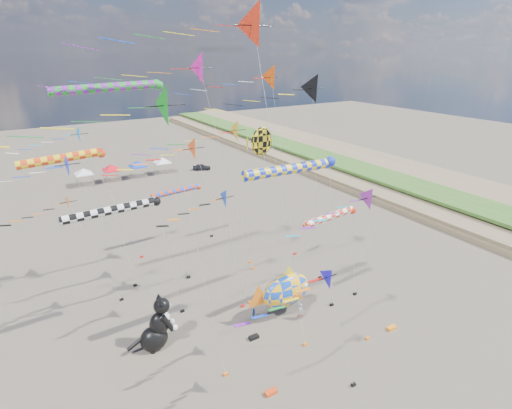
{
  "coord_description": "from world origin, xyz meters",
  "views": [
    {
      "loc": [
        -16.22,
        -16.56,
        23.64
      ],
      "look_at": [
        1.53,
        12.0,
        10.54
      ],
      "focal_mm": 28.0,
      "sensor_mm": 36.0,
      "label": 1
    }
  ],
  "objects": [
    {
      "name": "windsock_1",
      "position": [
        -10.18,
        14.46,
        11.66
      ],
      "size": [
        9.2,
        0.76,
        12.1
      ],
      "color": "black",
      "rests_on": "ground"
    },
    {
      "name": "fish_inflatable",
      "position": [
        2.83,
        8.87,
        2.71
      ],
      "size": [
        6.71,
        2.43,
        5.27
      ],
      "color": "blue",
      "rests_on": "ground"
    },
    {
      "name": "windsock_4",
      "position": [
        6.93,
        7.77,
        9.65
      ],
      "size": [
        7.39,
        0.68,
        10.07
      ],
      "color": "red",
      "rests_on": "ground"
    },
    {
      "name": "windsock_5",
      "position": [
        -12.44,
        21.37,
        14.66
      ],
      "size": [
        8.59,
        0.8,
        15.14
      ],
      "color": "red",
      "rests_on": "ground"
    },
    {
      "name": "delta_kite_12",
      "position": [
        -2.95,
        12.09,
        11.81
      ],
      "size": [
        7.99,
        1.87,
        13.09
      ],
      "color": "#113CC1",
      "rests_on": "ground"
    },
    {
      "name": "parked_car",
      "position": [
        16.68,
        58.0,
        0.63
      ],
      "size": [
        3.96,
        2.97,
        1.26
      ],
      "primitive_type": "imported",
      "rotation": [
        0.0,
        0.0,
        1.11
      ],
      "color": "#26262D",
      "rests_on": "ground"
    },
    {
      "name": "delta_kite_9",
      "position": [
        -0.38,
        19.16,
        21.93
      ],
      "size": [
        17.36,
        3.14,
        23.73
      ],
      "color": "#E91C9F",
      "rests_on": "ground"
    },
    {
      "name": "tent_row",
      "position": [
        1.5,
        60.0,
        3.15
      ],
      "size": [
        19.2,
        4.2,
        3.8
      ],
      "color": "white",
      "rests_on": "ground"
    },
    {
      "name": "delta_kite_2",
      "position": [
        -12.31,
        15.4,
        15.18
      ],
      "size": [
        11.24,
        2.05,
        16.53
      ],
      "color": "#0724DD",
      "rests_on": "ground"
    },
    {
      "name": "child_blue",
      "position": [
        -0.03,
        9.9,
        0.57
      ],
      "size": [
        0.68,
        0.65,
        1.14
      ],
      "primitive_type": "imported",
      "rotation": [
        0.0,
        0.0,
        0.73
      ],
      "color": "#2752AE",
      "rests_on": "ground"
    },
    {
      "name": "delta_kite_5",
      "position": [
        -3.12,
        4.53,
        24.77
      ],
      "size": [
        14.09,
        2.88,
        26.45
      ],
      "color": "red",
      "rests_on": "ground"
    },
    {
      "name": "kite_bag_2",
      "position": [
        -1.46,
        7.56,
        0.15
      ],
      "size": [
        0.9,
        0.44,
        0.3
      ],
      "primitive_type": "cube",
      "color": "black",
      "rests_on": "ground"
    },
    {
      "name": "kite_bag_1",
      "position": [
        9.78,
        2.04,
        0.15
      ],
      "size": [
        0.9,
        0.44,
        0.3
      ],
      "primitive_type": "cube",
      "color": "orange",
      "rests_on": "ground"
    },
    {
      "name": "delta_kite_1",
      "position": [
        -9.75,
        27.26,
        15.23
      ],
      "size": [
        9.85,
        1.95,
        16.55
      ],
      "color": "#199DE1",
      "rests_on": "ground"
    },
    {
      "name": "child_green",
      "position": [
        3.01,
        9.88,
        0.5
      ],
      "size": [
        0.61,
        0.58,
        1.0
      ],
      "primitive_type": "imported",
      "rotation": [
        0.0,
        0.0,
        -0.56
      ],
      "color": "#268F4A",
      "rests_on": "ground"
    },
    {
      "name": "delta_kite_6",
      "position": [
        1.12,
        17.71,
        16.17
      ],
      "size": [
        11.89,
        2.37,
        17.67
      ],
      "color": "gold",
      "rests_on": "ground"
    },
    {
      "name": "delta_kite_11",
      "position": [
        -2.15,
        -0.87,
        9.48
      ],
      "size": [
        9.51,
        1.64,
        10.73
      ],
      "color": "#180ECD",
      "rests_on": "ground"
    },
    {
      "name": "person_adult",
      "position": [
        3.69,
        7.57,
        0.85
      ],
      "size": [
        0.74,
        0.7,
        1.7
      ],
      "primitive_type": "imported",
      "rotation": [
        0.0,
        0.0,
        0.65
      ],
      "color": "gray",
      "rests_on": "ground"
    },
    {
      "name": "angelfish_kite",
      "position": [
        2.87,
        13.49,
        15.73
      ],
      "size": [
        3.74,
        3.02,
        17.18
      ],
      "color": "yellow",
      "rests_on": "ground"
    },
    {
      "name": "ground",
      "position": [
        0.0,
        0.0,
        0.0
      ],
      "size": [
        260.0,
        260.0,
        0.0
      ],
      "primitive_type": "plane",
      "color": "brown",
      "rests_on": "ground"
    },
    {
      "name": "delta_kite_0",
      "position": [
        6.18,
        12.13,
        20.33
      ],
      "size": [
        12.66,
        2.75,
        21.95
      ],
      "color": "black",
      "rests_on": "ground"
    },
    {
      "name": "kite_bag_3",
      "position": [
        6.38,
        13.89,
        0.15
      ],
      "size": [
        0.9,
        0.44,
        0.3
      ],
      "primitive_type": "cube",
      "color": "#1625DE",
      "rests_on": "ground"
    },
    {
      "name": "delta_kite_8",
      "position": [
        6.76,
        18.01,
        20.84
      ],
      "size": [
        13.34,
        2.77,
        22.48
      ],
      "color": "#DB4A0B",
      "rests_on": "ground"
    },
    {
      "name": "delta_kite_7",
      "position": [
        2.71,
        2.24,
        13.63
      ],
      "size": [
        9.85,
        1.79,
        14.93
      ],
      "color": "purple",
      "rests_on": "ground"
    },
    {
      "name": "cat_inflatable",
      "position": [
        -8.9,
        11.1,
        2.44
      ],
      "size": [
        3.76,
        2.11,
        4.88
      ],
      "primitive_type": null,
      "rotation": [
        0.0,
        0.0,
        -0.09
      ],
      "color": "black",
      "rests_on": "ground"
    },
    {
      "name": "windsock_3",
      "position": [
        2.33,
        7.62,
        14.85
      ],
      "size": [
        10.14,
        0.88,
        15.34
      ],
      "color": "#1429CD",
      "rests_on": "ground"
    },
    {
      "name": "kite_bag_0",
      "position": [
        -3.55,
        1.77,
        0.15
      ],
      "size": [
        0.9,
        0.44,
        0.3
      ],
      "primitive_type": "cube",
      "color": "red",
      "rests_on": "ground"
    },
    {
      "name": "windsock_2",
      "position": [
        -8.07,
        19.86,
        20.54
      ],
      "size": [
        10.85,
        0.8,
        21.02
      ],
      "color": "#1A9127",
      "rests_on": "ground"
    },
    {
      "name": "delta_kite_3",
      "position": [
        -13.32,
        19.48,
        10.7
      ],
      "size": [
        7.67,
        1.55,
        11.9
      ],
      "color": "orange",
      "rests_on": "ground"
    },
    {
      "name": "delta_kite_10",
      "position": [
        -4.25,
        12.23,
        15.76
      ],
      "size": [
        11.56,
        2.15,
        17.15
      ],
      "color": "#F5500E",
      "rests_on": "ground"
    },
    {
      "name": "delta_kite_4",
      "position": [
        -10.13,
        5.12,
        20.67
      ],
      "size": [
        12.18,
        2.44,
        22.17
      ],
      "color": "#0E8D17",
      "rests_on": "ground"
    },
    {
      "name": "windsock_0",
      "position": [
        0.18,
        28.0,
        7.32
      ],
      "size": [
        7.83,
        0.72,
        7.72
      ],
      "color": "#CB3D0E",
      "rests_on": "ground"
    }
  ]
}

